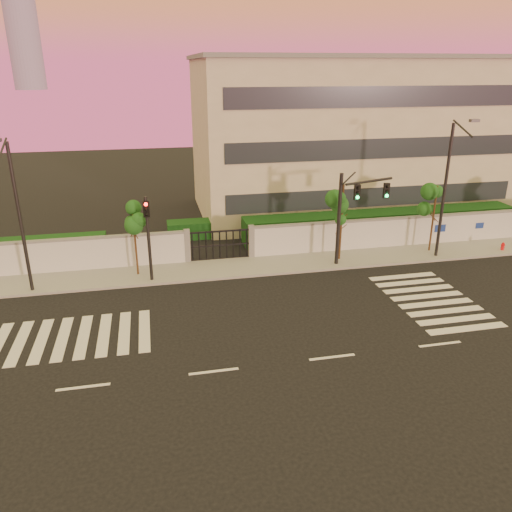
{
  "coord_description": "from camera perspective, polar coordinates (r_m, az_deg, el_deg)",
  "views": [
    {
      "loc": [
        -6.9,
        -16.97,
        11.42
      ],
      "look_at": [
        -1.98,
        6.0,
        2.48
      ],
      "focal_mm": 35.0,
      "sensor_mm": 36.0,
      "label": 1
    }
  ],
  "objects": [
    {
      "name": "traffic_signal_secondary",
      "position": [
        27.79,
        -12.26,
        3.02
      ],
      "size": [
        0.38,
        0.36,
        4.95
      ],
      "rotation": [
        0.0,
        0.0,
        0.29
      ],
      "color": "black",
      "rests_on": "ground"
    },
    {
      "name": "fire_hydrant",
      "position": [
        36.48,
        26.35,
        0.9
      ],
      "size": [
        0.25,
        0.25,
        0.67
      ],
      "rotation": [
        0.0,
        0.0,
        0.04
      ],
      "color": "red",
      "rests_on": "ground"
    },
    {
      "name": "hedge_row",
      "position": [
        34.39,
        2.08,
        2.87
      ],
      "size": [
        41.0,
        4.25,
        1.8
      ],
      "color": "#103711",
      "rests_on": "ground"
    },
    {
      "name": "street_tree_c",
      "position": [
        28.78,
        -13.76,
        3.53
      ],
      "size": [
        1.45,
        1.15,
        4.28
      ],
      "color": "#382314",
      "rests_on": "ground"
    },
    {
      "name": "sidewalk",
      "position": [
        30.51,
        1.87,
        -1.0
      ],
      "size": [
        60.0,
        3.0,
        0.15
      ],
      "primitive_type": "cube",
      "color": "gray",
      "rests_on": "ground"
    },
    {
      "name": "street_tree_d",
      "position": [
        30.65,
        9.88,
        5.72
      ],
      "size": [
        1.48,
        1.18,
        4.88
      ],
      "color": "#382314",
      "rests_on": "ground"
    },
    {
      "name": "streetlight_east",
      "position": [
        32.4,
        20.99,
        7.55
      ],
      "size": [
        0.52,
        2.11,
        8.76
      ],
      "color": "black",
      "rests_on": "ground"
    },
    {
      "name": "traffic_signal_main",
      "position": [
        30.06,
        10.82,
        5.41
      ],
      "size": [
        3.55,
        1.22,
        5.71
      ],
      "rotation": [
        0.0,
        0.0,
        0.31
      ],
      "color": "black",
      "rests_on": "ground"
    },
    {
      "name": "ground",
      "position": [
        21.59,
        8.69,
        -11.37
      ],
      "size": [
        120.0,
        120.0,
        0.0
      ],
      "primitive_type": "plane",
      "color": "black",
      "rests_on": "ground"
    },
    {
      "name": "institutional_building",
      "position": [
        42.4,
        10.32,
        13.38
      ],
      "size": [
        24.4,
        12.4,
        12.25
      ],
      "color": "#B6B19A",
      "rests_on": "ground"
    },
    {
      "name": "road_markings",
      "position": [
        24.25,
        2.06,
        -7.24
      ],
      "size": [
        57.0,
        7.62,
        0.02
      ],
      "color": "silver",
      "rests_on": "ground"
    },
    {
      "name": "perimeter_wall",
      "position": [
        31.55,
        1.43,
        1.68
      ],
      "size": [
        60.0,
        0.36,
        2.2
      ],
      "color": "silver",
      "rests_on": "ground"
    },
    {
      "name": "streetlight_west",
      "position": [
        28.01,
        -25.56,
        4.57
      ],
      "size": [
        0.5,
        2.02,
        8.41
      ],
      "color": "black",
      "rests_on": "ground"
    },
    {
      "name": "street_tree_e",
      "position": [
        33.75,
        19.79,
        5.63
      ],
      "size": [
        1.51,
        1.2,
        4.45
      ],
      "color": "#382314",
      "rests_on": "ground"
    }
  ]
}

